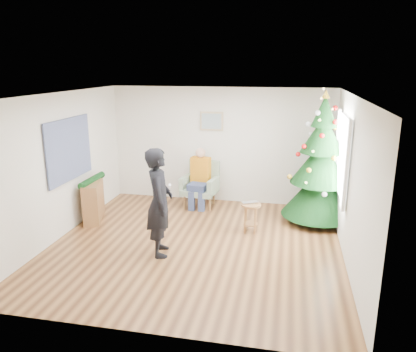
% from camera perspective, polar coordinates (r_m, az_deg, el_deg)
% --- Properties ---
extents(floor, '(5.00, 5.00, 0.00)m').
position_cam_1_polar(floor, '(7.25, -1.75, -9.62)').
color(floor, brown).
rests_on(floor, ground).
extents(ceiling, '(5.00, 5.00, 0.00)m').
position_cam_1_polar(ceiling, '(6.59, -1.93, 11.35)').
color(ceiling, white).
rests_on(ceiling, wall_back).
extents(wall_back, '(5.00, 0.00, 5.00)m').
position_cam_1_polar(wall_back, '(9.19, 1.76, 4.31)').
color(wall_back, silver).
rests_on(wall_back, floor).
extents(wall_front, '(5.00, 0.00, 5.00)m').
position_cam_1_polar(wall_front, '(4.54, -9.19, -7.69)').
color(wall_front, silver).
rests_on(wall_front, floor).
extents(wall_left, '(0.00, 5.00, 5.00)m').
position_cam_1_polar(wall_left, '(7.76, -20.12, 1.29)').
color(wall_left, silver).
rests_on(wall_left, floor).
extents(wall_right, '(0.00, 5.00, 5.00)m').
position_cam_1_polar(wall_right, '(6.70, 19.46, -0.77)').
color(wall_right, silver).
rests_on(wall_right, floor).
extents(window_panel, '(0.04, 1.30, 1.40)m').
position_cam_1_polar(window_panel, '(7.61, 18.42, 2.74)').
color(window_panel, white).
rests_on(window_panel, wall_right).
extents(curtains, '(0.05, 1.75, 1.50)m').
position_cam_1_polar(curtains, '(7.61, 18.19, 2.75)').
color(curtains, white).
rests_on(curtains, wall_right).
extents(christmas_tree, '(1.45, 1.45, 2.61)m').
position_cam_1_polar(christmas_tree, '(8.23, 15.57, 1.55)').
color(christmas_tree, '#3F2816').
rests_on(christmas_tree, floor).
extents(stool, '(0.38, 0.38, 0.57)m').
position_cam_1_polar(stool, '(7.69, 6.00, -5.84)').
color(stool, brown).
rests_on(stool, floor).
extents(laptop, '(0.37, 0.32, 0.02)m').
position_cam_1_polar(laptop, '(7.59, 6.06, -3.81)').
color(laptop, silver).
rests_on(laptop, stool).
extents(armchair, '(0.84, 0.79, 1.00)m').
position_cam_1_polar(armchair, '(9.05, -1.05, -1.94)').
color(armchair, gray).
rests_on(armchair, floor).
extents(seated_person, '(0.47, 0.64, 1.31)m').
position_cam_1_polar(seated_person, '(8.92, -1.20, -0.17)').
color(seated_person, navy).
rests_on(seated_person, armchair).
extents(standing_man, '(0.60, 0.75, 1.80)m').
position_cam_1_polar(standing_man, '(6.65, -6.85, -3.70)').
color(standing_man, black).
rests_on(standing_man, floor).
extents(game_controller, '(0.07, 0.13, 0.04)m').
position_cam_1_polar(game_controller, '(6.47, -5.40, -1.39)').
color(game_controller, white).
rests_on(game_controller, standing_man).
extents(console, '(0.61, 1.04, 0.80)m').
position_cam_1_polar(console, '(8.60, -15.80, -3.27)').
color(console, brown).
rests_on(console, floor).
extents(garland, '(0.14, 0.90, 0.14)m').
position_cam_1_polar(garland, '(8.48, -16.01, -0.57)').
color(garland, black).
rests_on(garland, console).
extents(tapestry, '(0.03, 1.50, 1.15)m').
position_cam_1_polar(tapestry, '(7.93, -18.93, 3.55)').
color(tapestry, black).
rests_on(tapestry, wall_left).
extents(framed_picture, '(0.52, 0.05, 0.42)m').
position_cam_1_polar(framed_picture, '(9.10, 0.50, 7.72)').
color(framed_picture, tan).
rests_on(framed_picture, wall_back).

